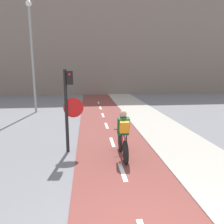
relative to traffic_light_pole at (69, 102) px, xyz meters
name	(u,v)px	position (x,y,z in m)	size (l,w,h in m)	color
building_row_background	(94,46)	(1.54, 19.00, 3.65)	(60.00, 5.20, 10.78)	slate
traffic_light_pole	(69,102)	(0.00, 0.00, 0.00)	(0.67, 0.25, 2.80)	black
street_lamp_far	(32,46)	(-2.76, 7.30, 2.42)	(0.36, 0.36, 6.83)	gray
cyclist_near	(123,136)	(1.72, -0.74, -1.02)	(0.46, 1.74, 1.55)	black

